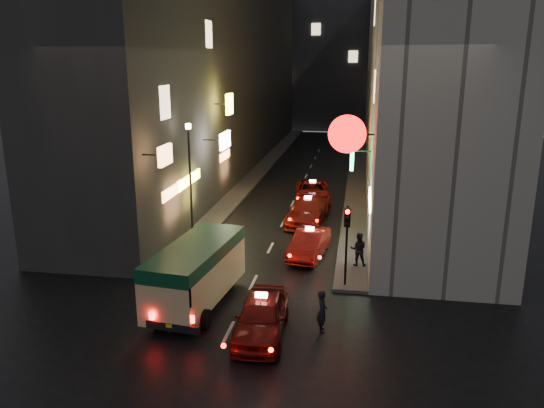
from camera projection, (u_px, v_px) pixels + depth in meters
The scene contains 15 objects.
ground at pixel (195, 400), 15.25m from camera, with size 120.00×120.00×0.00m, color black.
building_left at pixel (221, 66), 46.54m from camera, with size 7.45×52.00×18.00m.
building_right at pixel (407, 66), 44.00m from camera, with size 8.05×52.00×18.00m.
building_far at pixel (333, 50), 75.23m from camera, with size 30.00×10.00×22.00m, color #35363B.
sidewalk_left at pixel (263, 167), 48.28m from camera, with size 1.50×52.00×0.15m, color #4E4B48.
sidewalk_right at pixel (357, 170), 46.93m from camera, with size 1.50×52.00×0.15m, color #4E4B48.
minibus at pixel (197, 267), 20.82m from camera, with size 2.69×6.05×2.51m.
taxi_near at pixel (261, 313), 18.65m from camera, with size 2.41×5.40×1.86m.
taxi_second at pixel (309, 241), 26.29m from camera, with size 2.68×5.13×1.73m.
taxi_third at pixel (308, 209), 31.77m from camera, with size 2.75×5.61×1.89m.
taxi_far at pixel (312, 191), 36.38m from camera, with size 2.68×5.38×1.82m.
pedestrian_crossing at pixel (322, 308), 18.92m from camera, with size 0.58×0.37×1.77m, color black.
pedestrian_sidewalk at pixel (359, 247), 24.66m from camera, with size 0.68×0.43×1.82m, color black.
traffic_light at pixel (347, 229), 21.98m from camera, with size 0.26×0.43×3.50m.
lamp_post at pixel (190, 175), 27.33m from camera, with size 0.28×0.28×6.22m.
Camera 1 is at (4.37, -12.70, 9.43)m, focal length 35.00 mm.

